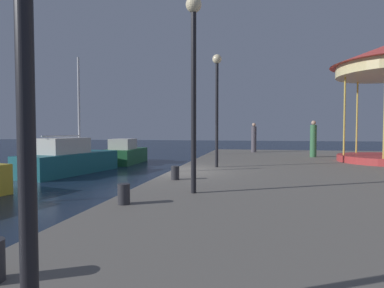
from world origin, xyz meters
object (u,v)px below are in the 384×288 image
bollard_south (175,173)px  person_far_corner (254,138)px  lamp_post_mid_promenade (194,60)px  lamp_post_far_end (217,91)px  sailboat_teal (69,160)px  bollard_north (124,194)px  motorboat_green (124,154)px  person_near_carousel (313,140)px

bollard_south → person_far_corner: size_ratio=0.21×
lamp_post_mid_promenade → lamp_post_far_end: size_ratio=1.02×
sailboat_teal → lamp_post_mid_promenade: bearing=-44.0°
sailboat_teal → bollard_south: bearing=-39.7°
sailboat_teal → bollard_north: sailboat_teal is taller
bollard_north → sailboat_teal: bearing=127.2°
lamp_post_far_end → person_far_corner: 9.56m
motorboat_green → lamp_post_mid_promenade: 15.62m
bollard_north → lamp_post_mid_promenade: bearing=50.7°
bollard_north → person_near_carousel: (5.55, 12.50, 0.73)m
sailboat_teal → bollard_south: (7.19, -5.96, 0.28)m
bollard_north → person_far_corner: 16.11m
lamp_post_far_end → person_far_corner: lamp_post_far_end is taller
bollard_south → person_far_corner: 12.87m
motorboat_green → person_far_corner: person_far_corner is taller
bollard_north → person_far_corner: person_far_corner is taller
motorboat_green → bollard_south: (6.50, -11.49, 0.36)m
bollard_south → person_near_carousel: 10.71m
lamp_post_mid_promenade → bollard_south: lamp_post_mid_promenade is taller
sailboat_teal → person_far_corner: size_ratio=3.17×
lamp_post_far_end → person_near_carousel: lamp_post_far_end is taller
motorboat_green → bollard_north: size_ratio=10.63×
lamp_post_far_end → person_near_carousel: 7.66m
lamp_post_mid_promenade → lamp_post_far_end: lamp_post_mid_promenade is taller
bollard_north → motorboat_green: bearing=113.1°
lamp_post_far_end → sailboat_teal: bearing=162.5°
bollard_south → bollard_north: (-0.21, -3.25, 0.00)m
lamp_post_far_end → bollard_north: 7.31m
lamp_post_far_end → motorboat_green: bearing=132.2°
lamp_post_mid_promenade → person_far_corner: lamp_post_mid_promenade is taller
person_near_carousel → bollard_south: bearing=-120.0°
bollard_south → bollard_north: same height
bollard_south → person_near_carousel: (5.34, 9.25, 0.73)m
lamp_post_mid_promenade → sailboat_teal: bearing=136.0°
bollard_north → person_far_corner: (2.36, 15.92, 0.71)m
sailboat_teal → bollard_north: bearing=-52.8°
motorboat_green → person_near_carousel: 12.10m
person_far_corner → sailboat_teal: bearing=-144.3°
lamp_post_mid_promenade → lamp_post_far_end: bearing=91.2°
lamp_post_far_end → bollard_north: bearing=-98.6°
bollard_north → person_near_carousel: bearing=66.1°
motorboat_green → bollard_south: motorboat_green is taller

